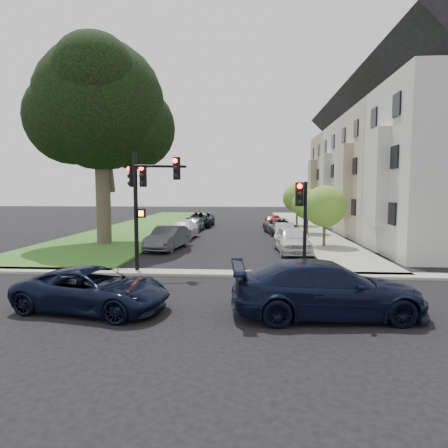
# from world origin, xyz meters

# --- Properties ---
(ground) EXTENTS (140.00, 140.00, 0.00)m
(ground) POSITION_xyz_m (0.00, 0.00, 0.00)
(ground) COLOR black
(ground) RESTS_ON ground
(grass_strip) EXTENTS (8.00, 44.00, 0.12)m
(grass_strip) POSITION_xyz_m (-9.00, 24.00, 0.06)
(grass_strip) COLOR #2D5C17
(grass_strip) RESTS_ON ground
(sidewalk_right) EXTENTS (3.50, 44.00, 0.12)m
(sidewalk_right) POSITION_xyz_m (6.75, 24.00, 0.06)
(sidewalk_right) COLOR #9D9D9A
(sidewalk_right) RESTS_ON ground
(sidewalk_cross) EXTENTS (60.00, 1.00, 0.12)m
(sidewalk_cross) POSITION_xyz_m (0.00, 2.00, 0.06)
(sidewalk_cross) COLOR #9D9D9A
(sidewalk_cross) RESTS_ON ground
(house_a) EXTENTS (7.70, 7.55, 15.97)m
(house_a) POSITION_xyz_m (12.45, 8.00, 6.93)
(house_a) COLOR silver
(house_a) RESTS_ON ground
(house_b) EXTENTS (7.70, 7.55, 15.97)m
(house_b) POSITION_xyz_m (12.45, 15.50, 6.93)
(house_b) COLOR gray
(house_b) RESTS_ON ground
(house_c) EXTENTS (7.70, 7.55, 15.97)m
(house_c) POSITION_xyz_m (12.45, 23.00, 6.93)
(house_c) COLOR beige
(house_c) RESTS_ON ground
(house_d) EXTENTS (7.70, 7.55, 15.97)m
(house_d) POSITION_xyz_m (12.45, 30.50, 6.93)
(house_d) COLOR #9F967E
(house_d) RESTS_ON ground
(eucalyptus) EXTENTS (9.65, 8.76, 13.67)m
(eucalyptus) POSITION_xyz_m (-8.73, 10.63, 9.34)
(eucalyptus) COLOR #423827
(eucalyptus) RESTS_ON ground
(small_tree_a) EXTENTS (2.72, 2.72, 4.08)m
(small_tree_a) POSITION_xyz_m (6.20, 10.30, 2.71)
(small_tree_a) COLOR #423827
(small_tree_a) RESTS_ON ground
(small_tree_b) EXTENTS (2.58, 2.58, 3.87)m
(small_tree_b) POSITION_xyz_m (6.20, 17.47, 2.57)
(small_tree_b) COLOR #423827
(small_tree_b) RESTS_ON ground
(small_tree_c) EXTENTS (2.95, 2.95, 4.42)m
(small_tree_c) POSITION_xyz_m (6.20, 24.56, 2.94)
(small_tree_c) COLOR #423827
(small_tree_c) RESTS_ON ground
(traffic_signal_main) EXTENTS (2.67, 0.81, 5.45)m
(traffic_signal_main) POSITION_xyz_m (-3.37, 2.24, 3.76)
(traffic_signal_main) COLOR black
(traffic_signal_main) RESTS_ON ground
(traffic_signal_secondary) EXTENTS (0.52, 0.42, 4.13)m
(traffic_signal_secondary) POSITION_xyz_m (3.62, 2.19, 2.88)
(traffic_signal_secondary) COLOR black
(traffic_signal_secondary) RESTS_ON ground
(car_cross_near) EXTENTS (5.13, 3.05, 1.34)m
(car_cross_near) POSITION_xyz_m (-3.55, -3.18, 0.67)
(car_cross_near) COLOR black
(car_cross_near) RESTS_ON ground
(car_cross_far) EXTENTS (5.87, 2.76, 1.66)m
(car_cross_far) POSITION_xyz_m (3.64, -3.24, 0.83)
(car_cross_far) COLOR black
(car_cross_far) RESTS_ON ground
(car_parked_0) EXTENTS (2.14, 4.76, 1.59)m
(car_parked_0) POSITION_xyz_m (3.89, 8.19, 0.79)
(car_parked_0) COLOR silver
(car_parked_0) RESTS_ON ground
(car_parked_1) EXTENTS (1.66, 4.07, 1.31)m
(car_parked_1) POSITION_xyz_m (3.91, 13.34, 0.66)
(car_parked_1) COLOR #999BA0
(car_parked_1) RESTS_ON ground
(car_parked_2) EXTENTS (2.89, 5.12, 1.35)m
(car_parked_2) POSITION_xyz_m (3.99, 17.52, 0.68)
(car_parked_2) COLOR #3F4247
(car_parked_2) RESTS_ON ground
(car_parked_3) EXTENTS (2.28, 4.09, 1.32)m
(car_parked_3) POSITION_xyz_m (3.66, 23.52, 0.66)
(car_parked_3) COLOR maroon
(car_parked_3) RESTS_ON ground
(car_parked_5) EXTENTS (2.30, 4.73, 1.49)m
(car_parked_5) POSITION_xyz_m (-3.83, 8.88, 0.75)
(car_parked_5) COLOR #3F4247
(car_parked_5) RESTS_ON ground
(car_parked_6) EXTENTS (2.29, 4.95, 1.40)m
(car_parked_6) POSITION_xyz_m (-3.84, 13.94, 0.70)
(car_parked_6) COLOR silver
(car_parked_6) RESTS_ON ground
(car_parked_7) EXTENTS (1.76, 3.87, 1.29)m
(car_parked_7) POSITION_xyz_m (-3.75, 19.46, 0.64)
(car_parked_7) COLOR #3F4247
(car_parked_7) RESTS_ON ground
(car_parked_8) EXTENTS (2.61, 5.50, 1.52)m
(car_parked_8) POSITION_xyz_m (-3.76, 23.76, 0.76)
(car_parked_8) COLOR black
(car_parked_8) RESTS_ON ground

